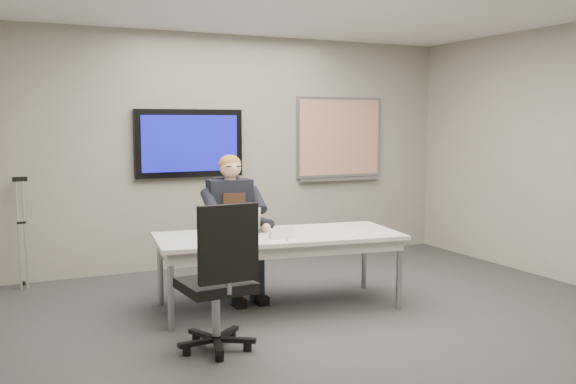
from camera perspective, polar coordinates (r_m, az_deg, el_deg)
name	(u,v)px	position (r m, az deg, el deg)	size (l,w,h in m)	color
floor	(354,335)	(5.45, 5.91, -12.51)	(6.00, 6.00, 0.02)	#333335
wall_back	(228,151)	(7.89, -5.37, 3.67)	(6.00, 0.02, 2.80)	gray
conference_table	(278,242)	(6.05, -0.86, -4.50)	(2.38, 1.25, 0.70)	white
tv_display	(189,143)	(7.68, -8.75, 4.30)	(1.30, 0.09, 0.80)	black
whiteboard	(339,139)	(8.51, 4.58, 4.74)	(1.25, 0.08, 1.10)	#94979C
office_chair_far	(229,259)	(6.73, -5.26, -5.98)	(0.63, 0.63, 1.05)	black
office_chair_near	(219,306)	(4.97, -6.19, -10.01)	(0.59, 0.59, 1.16)	black
seated_person	(236,240)	(6.43, -4.61, -4.31)	(0.46, 0.79, 1.42)	#1D2230
crutch	(22,231)	(7.33, -22.60, -3.20)	(0.16, 0.26, 1.22)	#A7AAAF
laptop	(247,226)	(6.13, -3.66, -3.07)	(0.37, 0.37, 0.23)	#B6B6B9
name_tent	(282,233)	(5.82, -0.55, -3.65)	(0.24, 0.07, 0.09)	white
pen	(287,239)	(5.73, -0.12, -4.23)	(0.01, 0.01, 0.13)	black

